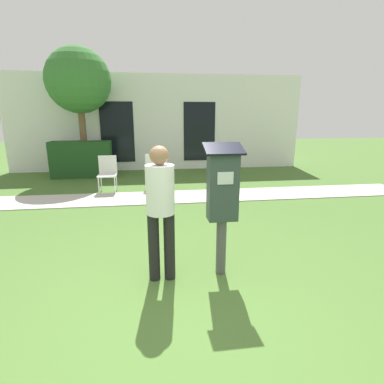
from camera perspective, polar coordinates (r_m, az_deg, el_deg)
The scene contains 9 objects.
ground_plane at distance 3.24m, azimuth -1.25°, elevation -21.36°, with size 40.00×40.00×0.00m, color #476B2D.
sidewalk at distance 7.05m, azimuth -5.12°, elevation -0.99°, with size 12.00×1.10×0.02m.
building_facade at distance 10.64m, azimuth -6.35°, elevation 12.92°, with size 10.00×0.26×3.20m.
parking_meter at distance 3.47m, azimuth 5.83°, elevation -0.23°, with size 0.44×0.31×1.59m.
person_standing at distance 3.37m, azimuth -6.02°, elevation -2.28°, with size 0.32×0.32×1.58m.
outdoor_chair_left at distance 7.74m, azimuth -15.78°, elevation 3.86°, with size 0.44×0.44×0.90m.
outdoor_chair_middle at distance 7.79m, azimuth -7.22°, elevation 4.37°, with size 0.44×0.44×0.90m.
hedge_row at distance 9.88m, azimuth -20.28°, elevation 5.88°, with size 1.79×0.60×1.10m.
tree at distance 10.01m, azimuth -20.82°, elevation 19.14°, with size 1.90×1.90×3.82m.
Camera 1 is at (-0.29, -2.61, 1.91)m, focal length 28.00 mm.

